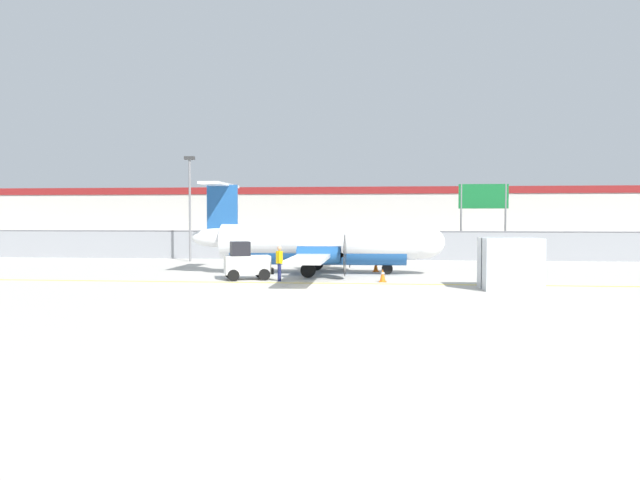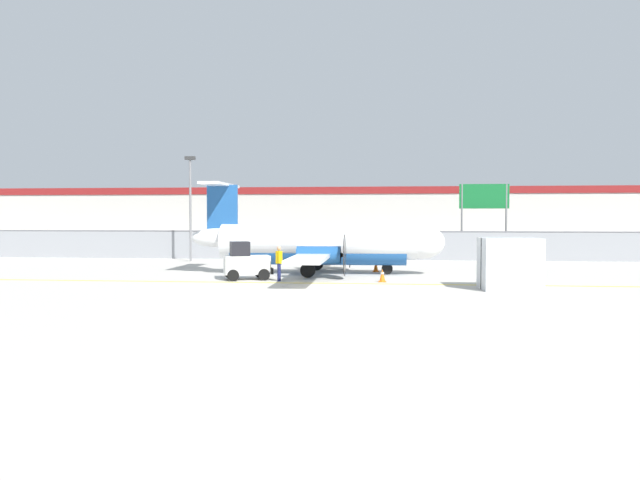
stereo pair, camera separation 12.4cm
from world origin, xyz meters
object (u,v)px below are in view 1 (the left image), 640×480
object	(u,v)px
commuter_airplane	(323,244)
parked_car_5	(509,242)
parked_car_3	(384,240)
traffic_cone_far_left	(383,275)
parked_car_4	(466,242)
highway_sign	(483,203)
parked_car_2	(320,239)
traffic_cone_near_right	(376,266)
cargo_container	(510,264)
parked_car_0	(205,239)
parked_car_1	(281,239)
traffic_cone_near_left	(262,270)
ground_crew_worker	(279,261)
apron_light_pole	(190,199)
baggage_tug	(246,262)

from	to	relation	value
commuter_airplane	parked_car_5	xyz separation A→B (m)	(14.07, 21.50, -0.71)
parked_car_3	traffic_cone_far_left	bearing A→B (deg)	85.06
parked_car_4	parked_car_5	distance (m)	3.75
highway_sign	parked_car_2	bearing A→B (deg)	131.62
traffic_cone_near_right	parked_car_5	world-z (taller)	parked_car_5
cargo_container	parked_car_0	size ratio (longest dim) A/B	0.59
commuter_airplane	parked_car_2	world-z (taller)	commuter_airplane
parked_car_1	parked_car_5	size ratio (longest dim) A/B	0.99
commuter_airplane	traffic_cone_near_right	distance (m)	3.50
parked_car_0	parked_car_4	size ratio (longest dim) A/B	0.99
traffic_cone_near_left	parked_car_1	distance (m)	29.40
ground_crew_worker	traffic_cone_far_left	xyz separation A→B (m)	(4.96, 0.07, -0.64)
traffic_cone_near_left	apron_light_pole	xyz separation A→B (m)	(-7.00, 9.72, 3.99)
baggage_tug	highway_sign	xyz separation A→B (m)	(14.02, 16.75, 3.28)
cargo_container	parked_car_2	bearing A→B (deg)	105.83
baggage_tug	parked_car_5	world-z (taller)	baggage_tug
parked_car_3	parked_car_4	distance (m)	8.03
baggage_tug	traffic_cone_near_left	bearing A→B (deg)	60.30
traffic_cone_near_right	parked_car_4	xyz separation A→B (m)	(7.48, 19.60, 0.58)
traffic_cone_near_left	traffic_cone_near_right	bearing A→B (deg)	25.21
baggage_tug	parked_car_5	distance (m)	30.51
commuter_airplane	parked_car_3	world-z (taller)	commuter_airplane
parked_car_5	apron_light_pole	size ratio (longest dim) A/B	0.59
baggage_tug	parked_car_2	size ratio (longest dim) A/B	0.61
cargo_container	ground_crew_worker	bearing A→B (deg)	164.30
parked_car_2	apron_light_pole	distance (m)	21.63
traffic_cone_near_right	traffic_cone_far_left	size ratio (longest dim) A/B	1.00
parked_car_0	parked_car_2	distance (m)	11.49
commuter_airplane	traffic_cone_far_left	world-z (taller)	commuter_airplane
baggage_tug	traffic_cone_far_left	xyz separation A→B (m)	(6.70, -0.43, -0.54)
commuter_airplane	baggage_tug	bearing A→B (deg)	-135.04
traffic_cone_far_left	parked_car_2	xyz separation A→B (m)	(-6.35, 32.58, 0.58)
traffic_cone_far_left	apron_light_pole	size ratio (longest dim) A/B	0.09
baggage_tug	ground_crew_worker	bearing A→B (deg)	-36.41
parked_car_0	highway_sign	size ratio (longest dim) A/B	0.77
parked_car_0	apron_light_pole	xyz separation A→B (m)	(4.41, -18.61, 3.41)
parked_car_5	parked_car_2	bearing A→B (deg)	-25.87
parked_car_5	parked_car_3	bearing A→B (deg)	-21.84
traffic_cone_far_left	highway_sign	size ratio (longest dim) A/B	0.12
parked_car_2	parked_car_4	world-z (taller)	same
baggage_tug	parked_car_3	xyz separation A→B (m)	(6.80, 28.59, 0.04)
traffic_cone_near_left	parked_car_3	distance (m)	27.13
parked_car_3	traffic_cone_near_right	bearing A→B (deg)	84.05
parked_car_2	parked_car_4	size ratio (longest dim) A/B	0.98
traffic_cone_near_left	traffic_cone_far_left	world-z (taller)	same
parked_car_3	apron_light_pole	bearing A→B (deg)	46.34
apron_light_pole	highway_sign	bearing A→B (deg)	13.05
ground_crew_worker	traffic_cone_far_left	bearing A→B (deg)	-11.80
parked_car_4	parked_car_5	xyz separation A→B (m)	(3.73, 0.35, 0.00)
parked_car_0	commuter_airplane	bearing A→B (deg)	120.06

